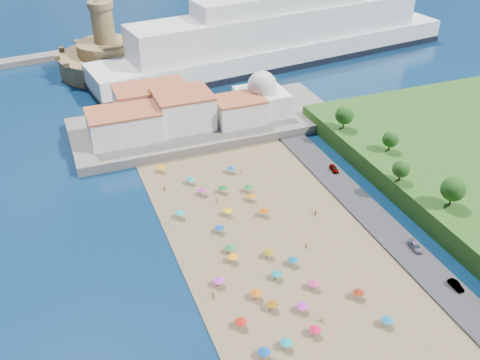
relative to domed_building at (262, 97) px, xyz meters
name	(u,v)px	position (x,y,z in m)	size (l,w,h in m)	color
ground	(263,266)	(-30.00, -71.00, -8.97)	(700.00, 700.00, 0.00)	#071938
terrace	(206,123)	(-20.00, 2.00, -7.47)	(90.00, 36.00, 3.00)	#59544C
jetty	(122,95)	(-42.00, 37.00, -7.77)	(18.00, 70.00, 2.40)	#59544C
waterfront_buildings	(167,111)	(-33.05, 2.64, -1.10)	(57.00, 29.00, 11.00)	silver
domed_building	(262,97)	(0.00, 0.00, 0.00)	(16.00, 16.00, 15.00)	silver
fortress	(107,57)	(-42.00, 67.00, -2.29)	(40.00, 40.00, 32.40)	olive
cruise_ship	(281,38)	(31.16, 51.88, 1.99)	(171.02, 47.14, 37.00)	black
beach_parasols	(289,304)	(-30.52, -85.72, -6.83)	(31.27, 118.60, 2.20)	gray
beachgoers	(262,278)	(-32.30, -75.62, -7.84)	(39.62, 97.81, 1.90)	tan
parked_cars	(392,224)	(6.00, -69.47, -7.58)	(2.43, 57.08, 1.45)	gray
hillside_trees	(455,197)	(18.63, -75.15, 1.13)	(15.30, 110.16, 7.83)	#382314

